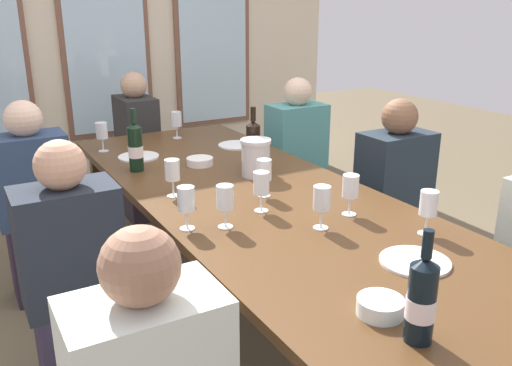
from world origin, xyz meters
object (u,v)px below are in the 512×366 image
Objects in this scene: wine_glass_2 at (322,199)px; seated_person_5 at (392,205)px; wine_glass_6 at (102,131)px; metal_pitcher at (256,157)px; seated_person_2 at (36,208)px; tasting_bowl_0 at (200,161)px; dining_table at (256,205)px; white_plate_0 at (415,261)px; wine_bottle_1 at (135,147)px; wine_bottle_0 at (421,300)px; wine_glass_4 at (261,185)px; wine_glass_8 at (225,199)px; wine_glass_5 at (350,187)px; wine_glass_9 at (172,171)px; tasting_bowl_1 at (380,307)px; wine_glass_1 at (429,205)px; wine_glass_0 at (264,171)px; white_plate_1 at (237,145)px; wine_bottle_2 at (253,145)px; wine_glass_3 at (186,201)px; white_plate_2 at (139,157)px; wine_glass_7 at (176,120)px; seated_person_4 at (74,284)px; seated_person_6 at (138,151)px; seated_person_3 at (296,162)px.

wine_glass_2 is 1.02m from seated_person_5.
wine_glass_2 is 1.64m from wine_glass_6.
seated_person_2 is at bearing 145.67° from metal_pitcher.
seated_person_2 is at bearing 156.11° from tasting_bowl_0.
dining_table is at bearing -46.86° from seated_person_2.
wine_bottle_1 is (-0.49, 1.50, 0.12)m from white_plate_0.
wine_glass_4 is at bearing 83.79° from wine_bottle_0.
metal_pitcher is 0.68m from wine_glass_8.
wine_glass_9 is at bearing 133.88° from wine_glass_5.
tasting_bowl_1 is 0.64m from wine_glass_1.
seated_person_2 reaches higher than wine_glass_0.
wine_glass_9 is at bearing 114.38° from white_plate_0.
wine_glass_8 is (-0.63, -1.10, 0.11)m from white_plate_1.
tasting_bowl_0 is 0.13× the size of seated_person_5.
dining_table is at bearing -119.16° from metal_pitcher.
tasting_bowl_1 is 0.63m from wine_glass_2.
wine_bottle_1 is 1.00× the size of wine_bottle_2.
tasting_bowl_1 is 0.78× the size of wine_glass_3.
white_plate_1 is 1.30× the size of wine_glass_6.
dining_table is 12.61× the size of white_plate_1.
wine_glass_2 is 0.16× the size of seated_person_2.
metal_pitcher is at bearing 38.95° from wine_glass_3.
white_plate_2 is 0.72m from wine_glass_9.
wine_glass_4 is 0.37m from wine_glass_5.
wine_glass_1 is at bearing -50.50° from wine_glass_4.
wine_glass_8 is (-0.64, 0.44, 0.00)m from wine_glass_1.
wine_glass_3 is at bearing -152.92° from dining_table.
wine_glass_7 is (0.08, 1.19, 0.18)m from dining_table.
wine_glass_7 is at bearing 16.36° from seated_person_2.
wine_glass_0 is at bearing 97.41° from white_plate_0.
white_plate_1 is 1.54m from wine_glass_1.
seated_person_4 is 1.00× the size of seated_person_6.
tasting_bowl_1 is at bearing -84.28° from wine_glass_6.
wine_bottle_1 is 1.26m from seated_person_6.
wine_bottle_1 is 1.90× the size of wine_glass_4.
wine_glass_5 is 0.80m from wine_glass_9.
wine_bottle_0 is at bearing -117.45° from wine_glass_5.
wine_glass_5 is at bearing 79.44° from white_plate_0.
tasting_bowl_1 is 2.09m from seated_person_2.
metal_pitcher reaches higher than wine_glass_7.
wine_glass_4 and wine_glass_8 have the same top height.
seated_person_2 reaches higher than wine_glass_1.
wine_glass_9 is 0.97m from seated_person_2.
wine_glass_1 is 1.00× the size of wine_glass_3.
seated_person_2 and seated_person_5 have the same top height.
seated_person_3 is (0.72, 0.70, -0.31)m from metal_pitcher.
wine_bottle_1 is 1.90× the size of wine_glass_5.
metal_pitcher is 1.09× the size of wine_glass_1.
wine_glass_1 is 1.00× the size of wine_glass_8.
wine_glass_4 is at bearing 129.50° from wine_glass_1.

